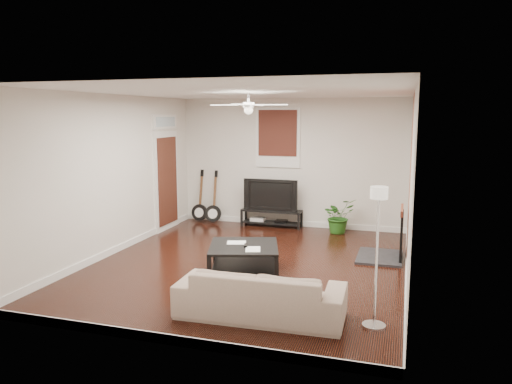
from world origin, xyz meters
TOP-DOWN VIEW (x-y plane):
  - room at (0.00, 0.00)m, footprint 5.01×6.01m
  - brick_accent at (2.49, 1.00)m, footprint 0.02×2.20m
  - fireplace at (2.20, 1.00)m, footprint 0.80×1.10m
  - window_back at (-0.30, 2.97)m, footprint 1.00×0.06m
  - door_left at (-2.46, 1.90)m, footprint 0.08×1.00m
  - tv_stand at (-0.38, 2.78)m, footprint 1.34×0.36m
  - tv at (-0.38, 2.80)m, footprint 1.20×0.16m
  - coffee_table at (0.06, -0.43)m, footprint 1.31×1.31m
  - sofa at (0.80, -1.98)m, footprint 2.07×0.87m
  - floor_lamp at (2.15, -1.88)m, footprint 0.28×0.28m
  - potted_plant at (1.12, 2.62)m, footprint 0.86×0.86m
  - guitar_left at (-2.09, 2.75)m, footprint 0.38×0.27m
  - guitar_right at (-1.74, 2.72)m, footprint 0.40×0.31m
  - ceiling_fan at (0.00, 0.00)m, footprint 1.24×1.24m

SIDE VIEW (x-z plane):
  - tv_stand at x=-0.38m, z-range 0.00..0.37m
  - coffee_table at x=0.06m, z-range 0.00..0.44m
  - sofa at x=0.80m, z-range 0.00..0.60m
  - potted_plant at x=1.12m, z-range 0.00..0.73m
  - fireplace at x=2.20m, z-range 0.00..0.92m
  - guitar_left at x=-2.09m, z-range 0.00..1.22m
  - guitar_right at x=-1.74m, z-range 0.00..1.22m
  - tv at x=-0.38m, z-range 0.38..1.07m
  - floor_lamp at x=2.15m, z-range 0.00..1.66m
  - door_left at x=-2.46m, z-range 0.00..2.50m
  - room at x=0.00m, z-range 0.00..2.80m
  - brick_accent at x=2.49m, z-range 0.00..2.80m
  - window_back at x=-0.30m, z-range 1.30..2.60m
  - ceiling_fan at x=0.00m, z-range 2.44..2.76m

